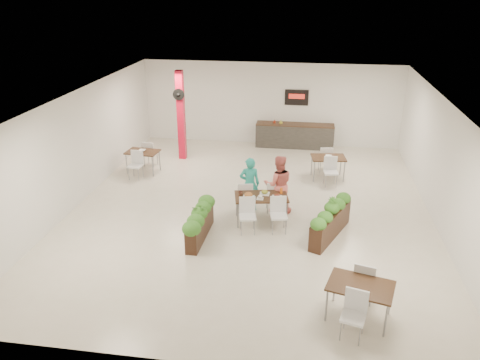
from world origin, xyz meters
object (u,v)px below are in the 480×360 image
planter_right (331,218)px  side_table_a (143,155)px  diner_woman (278,184)px  side_table_c (360,290)px  side_table_b (328,161)px  diner_man (250,184)px  main_table (261,200)px  red_column (181,115)px  planter_left (200,220)px  service_counter (295,135)px

planter_right → side_table_a: size_ratio=1.18×
diner_woman → planter_right: diner_woman is taller
side_table_c → side_table_b: bearing=108.5°
diner_man → diner_woman: diner_woman is taller
main_table → planter_right: 1.92m
red_column → diner_man: red_column is taller
diner_man → side_table_a: diner_man is taller
planter_right → side_table_b: size_ratio=1.17×
planter_left → main_table: bearing=37.9°
main_table → side_table_c: bearing=-58.1°
diner_man → side_table_c: (2.67, -4.32, -0.16)m
planter_right → side_table_a: bearing=150.3°
red_column → diner_woman: 5.45m
service_counter → planter_left: bearing=-105.4°
side_table_a → diner_man: bearing=-24.9°
side_table_b → side_table_c: bearing=-94.2°
planter_right → side_table_a: (-6.15, 3.51, 0.11)m
main_table → planter_left: 1.80m
main_table → side_table_b: 3.80m
service_counter → side_table_b: bearing=-68.3°
planter_left → side_table_c: (3.70, -2.55, 0.13)m
diner_man → side_table_a: 4.56m
service_counter → main_table: 6.40m
main_table → planter_right: planter_right is taller
red_column → main_table: (3.36, -4.50, -1.01)m
diner_man → main_table: bearing=109.5°
diner_woman → side_table_c: (1.87, -4.32, -0.21)m
diner_man → side_table_c: 5.08m
planter_left → planter_right: bearing=9.7°
side_table_a → side_table_c: bearing=-39.7°
side_table_b → diner_woman: bearing=-126.1°
planter_left → red_column: bearing=109.1°
service_counter → side_table_a: service_counter is taller
service_counter → side_table_b: size_ratio=1.81×
red_column → planter_right: size_ratio=1.64×
planter_right → main_table: bearing=163.2°
side_table_c → diner_woman: bearing=128.4°
red_column → side_table_a: bearing=-121.8°
red_column → service_counter: size_ratio=1.07×
side_table_b → diner_man: bearing=-137.8°
red_column → planter_left: (1.94, -5.61, -1.14)m
diner_man → side_table_a: size_ratio=0.95×
main_table → diner_man: 0.78m
planter_left → side_table_a: size_ratio=1.11×
side_table_a → planter_right: bearing=-24.3°
diner_man → planter_left: 2.06m
diner_woman → side_table_c: size_ratio=1.00×
diner_man → planter_right: (2.22, -1.21, -0.27)m
side_table_b → service_counter: bearing=103.9°
red_column → side_table_b: bearing=-12.8°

